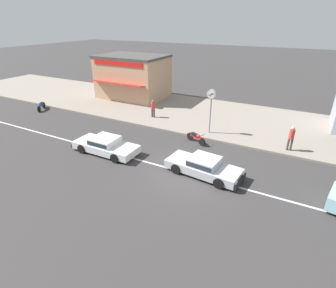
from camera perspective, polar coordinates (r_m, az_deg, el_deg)
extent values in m
plane|color=#383535|center=(15.25, 4.68, -6.49)|extent=(160.00, 160.00, 0.00)
cube|color=silver|center=(15.25, 4.68, -6.48)|extent=(50.40, 0.14, 0.01)
cube|color=gray|center=(23.77, 14.37, 5.12)|extent=(68.00, 10.00, 0.15)
cube|color=#B7BABF|center=(15.11, 7.63, -5.19)|extent=(4.41, 2.04, 0.48)
cube|color=#B7BABF|center=(14.87, 7.92, -3.75)|extent=(1.74, 1.62, 0.42)
cube|color=#28333D|center=(14.87, 7.92, -3.75)|extent=(1.68, 1.65, 0.27)
cube|color=black|center=(14.52, 15.38, -7.84)|extent=(0.28, 1.60, 0.28)
cube|color=white|center=(14.89, 16.11, -6.10)|extent=(0.10, 0.25, 0.14)
cube|color=white|center=(13.95, 14.57, -8.21)|extent=(0.10, 0.25, 0.14)
cylinder|color=black|center=(15.37, 13.34, -5.59)|extent=(0.62, 0.28, 0.60)
cylinder|color=black|center=(14.13, 11.01, -8.37)|extent=(0.62, 0.28, 0.60)
cylinder|color=black|center=(16.28, 4.68, -3.04)|extent=(0.62, 0.28, 0.60)
cylinder|color=black|center=(15.11, 1.78, -5.40)|extent=(0.62, 0.28, 0.60)
cube|color=white|center=(17.85, -13.34, -0.59)|extent=(4.44, 1.74, 0.48)
cube|color=white|center=(17.70, -13.62, 0.75)|extent=(1.67, 1.56, 0.42)
cube|color=#28333D|center=(17.70, -13.62, 0.75)|extent=(1.60, 1.60, 0.27)
cube|color=black|center=(19.36, -18.43, 0.54)|extent=(0.12, 1.70, 0.28)
cube|color=white|center=(18.90, -19.73, 0.39)|extent=(0.08, 0.24, 0.14)
cube|color=white|center=(19.64, -17.22, 1.74)|extent=(0.08, 0.24, 0.14)
cylinder|color=black|center=(18.26, -18.25, -0.99)|extent=(0.60, 0.22, 0.60)
cylinder|color=black|center=(19.30, -14.86, 0.93)|extent=(0.60, 0.22, 0.60)
cylinder|color=black|center=(16.54, -11.48, -3.03)|extent=(0.60, 0.22, 0.60)
cylinder|color=black|center=(17.68, -8.19, -0.79)|extent=(0.60, 0.22, 0.60)
cylinder|color=black|center=(28.09, -26.27, 6.84)|extent=(0.38, 0.53, 0.56)
cylinder|color=black|center=(29.20, -25.43, 7.65)|extent=(0.38, 0.53, 0.56)
cube|color=#23479E|center=(28.59, -25.92, 7.63)|extent=(0.68, 0.98, 0.18)
cube|color=black|center=(28.69, -25.87, 7.99)|extent=(0.50, 0.60, 0.12)
ellipsoid|color=#23479E|center=(28.36, -26.11, 7.72)|extent=(0.41, 0.47, 0.22)
cylinder|color=#232326|center=(27.98, -26.45, 7.82)|extent=(0.49, 0.32, 0.03)
cylinder|color=black|center=(18.49, 7.41, 0.43)|extent=(0.55, 0.32, 0.56)
cylinder|color=black|center=(19.29, 4.80, 1.67)|extent=(0.55, 0.32, 0.56)
cube|color=red|center=(18.80, 6.11, 1.62)|extent=(1.03, 0.56, 0.18)
cube|color=black|center=(18.85, 5.80, 2.16)|extent=(0.61, 0.45, 0.12)
ellipsoid|color=red|center=(18.61, 6.59, 1.74)|extent=(0.46, 0.38, 0.22)
cylinder|color=#232326|center=(18.30, 7.43, 1.88)|extent=(0.25, 0.52, 0.03)
cylinder|color=#9E9EA3|center=(20.02, 9.14, 6.01)|extent=(0.12, 0.12, 2.65)
cylinder|color=#9E9EA3|center=(19.53, 9.49, 10.65)|extent=(0.70, 0.18, 0.70)
cylinder|color=white|center=(19.44, 9.39, 10.59)|extent=(0.62, 0.02, 0.62)
cylinder|color=white|center=(19.61, 9.58, 10.71)|extent=(0.62, 0.02, 0.62)
cube|color=black|center=(19.43, 9.38, 10.58)|extent=(0.21, 0.01, 0.27)
cube|color=black|center=(19.43, 9.38, 10.58)|extent=(0.49, 0.01, 0.17)
cylinder|color=#4C4238|center=(19.12, 24.66, -0.01)|extent=(0.14, 0.14, 0.84)
cylinder|color=#4C4238|center=(19.12, 25.25, -0.13)|extent=(0.14, 0.14, 0.84)
cylinder|color=#D63D33|center=(18.84, 25.36, 1.93)|extent=(0.34, 0.34, 0.63)
sphere|color=#D6AD89|center=(18.69, 25.60, 3.13)|extent=(0.23, 0.23, 0.23)
cylinder|color=#333338|center=(23.45, -3.47, 6.80)|extent=(0.14, 0.14, 0.77)
cylinder|color=#333338|center=(23.35, -3.05, 6.73)|extent=(0.14, 0.14, 0.77)
cylinder|color=#D63D33|center=(23.20, -3.30, 8.33)|extent=(0.34, 0.34, 0.57)
sphere|color=#997051|center=(23.08, -3.33, 9.26)|extent=(0.21, 0.21, 0.21)
cube|color=tan|center=(29.74, -7.63, 14.13)|extent=(6.98, 4.94, 4.23)
cube|color=#474442|center=(29.38, -7.89, 18.40)|extent=(7.11, 5.04, 0.24)
cube|color=red|center=(27.55, -11.05, 12.85)|extent=(6.28, 0.90, 0.28)
cube|color=red|center=(27.47, -10.95, 16.81)|extent=(5.93, 0.08, 0.44)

